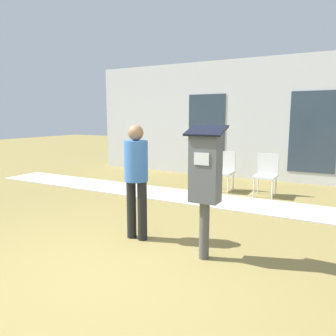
# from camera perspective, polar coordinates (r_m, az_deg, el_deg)

# --- Properties ---
(ground_plane) EXTENTS (40.00, 40.00, 0.00)m
(ground_plane) POSITION_cam_1_polar(r_m,az_deg,el_deg) (3.73, -10.78, -18.11)
(ground_plane) COLOR olive
(sidewalk) EXTENTS (12.00, 1.10, 0.02)m
(sidewalk) POSITION_cam_1_polar(r_m,az_deg,el_deg) (6.68, 9.02, -5.68)
(sidewalk) COLOR beige
(sidewalk) RESTS_ON ground
(building_facade) EXTENTS (10.00, 0.26, 3.20)m
(building_facade) POSITION_cam_1_polar(r_m,az_deg,el_deg) (9.15, 15.27, 8.11)
(building_facade) COLOR silver
(building_facade) RESTS_ON ground
(parking_meter) EXTENTS (0.44, 0.31, 1.59)m
(parking_meter) POSITION_cam_1_polar(r_m,az_deg,el_deg) (3.81, 6.50, -1.24)
(parking_meter) COLOR #4C4C4C
(parking_meter) RESTS_ON ground
(person_standing) EXTENTS (0.32, 0.32, 1.58)m
(person_standing) POSITION_cam_1_polar(r_m,az_deg,el_deg) (4.46, -5.55, -0.88)
(person_standing) COLOR black
(person_standing) RESTS_ON ground
(outdoor_chair_left) EXTENTS (0.44, 0.44, 0.90)m
(outdoor_chair_left) POSITION_cam_1_polar(r_m,az_deg,el_deg) (7.55, 9.77, 0.02)
(outdoor_chair_left) COLOR silver
(outdoor_chair_left) RESTS_ON ground
(outdoor_chair_middle) EXTENTS (0.44, 0.44, 0.90)m
(outdoor_chair_middle) POSITION_cam_1_polar(r_m,az_deg,el_deg) (7.28, 16.79, -0.56)
(outdoor_chair_middle) COLOR silver
(outdoor_chair_middle) RESTS_ON ground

